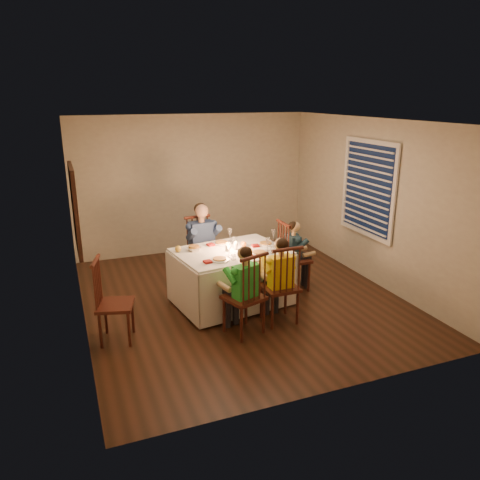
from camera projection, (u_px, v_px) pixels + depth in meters
name	position (u px, v px, depth m)	size (l,w,h in m)	color
ground	(241.00, 298.00, 7.06)	(5.00, 5.00, 0.00)	black
wall_left	(75.00, 230.00, 5.89)	(0.02, 5.00, 2.60)	beige
wall_right	(372.00, 202.00, 7.45)	(0.02, 5.00, 2.60)	beige
wall_back	(193.00, 184.00, 8.89)	(4.50, 0.02, 2.60)	beige
ceiling	(241.00, 121.00, 6.28)	(5.00, 5.00, 0.00)	white
dining_table	(231.00, 266.00, 6.72)	(1.71, 1.35, 0.78)	white
chair_adult	(203.00, 284.00, 7.56)	(0.46, 0.43, 1.11)	#3A180F
chair_near_left	(244.00, 332.00, 6.04)	(0.46, 0.43, 1.11)	#3A180F
chair_near_right	(279.00, 321.00, 6.35)	(0.46, 0.43, 1.11)	#3A180F
chair_end	(293.00, 288.00, 7.40)	(0.46, 0.43, 1.11)	#3A180F
chair_extra	(118.00, 340.00, 5.86)	(0.44, 0.42, 1.08)	#3A180F
adult	(203.00, 284.00, 7.56)	(0.51, 0.46, 1.33)	navy
child_green	(244.00, 332.00, 6.04)	(0.41, 0.38, 1.17)	green
child_yellow	(279.00, 321.00, 6.35)	(0.42, 0.38, 1.18)	yellow
child_teal	(293.00, 288.00, 7.40)	(0.37, 0.34, 1.10)	#1B3545
setting_adult	(222.00, 243.00, 6.94)	(0.26, 0.26, 0.02)	white
setting_green	(220.00, 260.00, 6.25)	(0.26, 0.26, 0.02)	white
setting_yellow	(259.00, 253.00, 6.51)	(0.26, 0.26, 0.02)	white
setting_teal	(266.00, 244.00, 6.90)	(0.26, 0.26, 0.02)	white
candle_left	(227.00, 248.00, 6.61)	(0.06, 0.06, 0.10)	white
candle_right	(236.00, 246.00, 6.67)	(0.06, 0.06, 0.10)	white
squash	(178.00, 249.00, 6.59)	(0.09, 0.09, 0.09)	yellow
orange_fruit	(244.00, 244.00, 6.80)	(0.08, 0.08, 0.08)	orange
serving_bowl	(194.00, 249.00, 6.65)	(0.20, 0.20, 0.05)	white
wall_mirror	(75.00, 210.00, 6.10)	(0.06, 0.95, 1.15)	black
window_blinds	(367.00, 188.00, 7.46)	(0.07, 1.34, 1.54)	black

